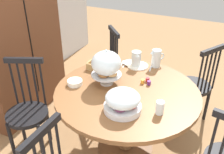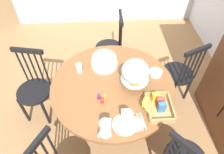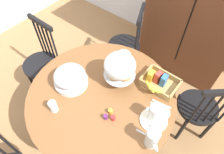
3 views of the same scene
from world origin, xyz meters
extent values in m
plane|color=#997047|center=(0.00, 0.00, 0.00)|extent=(10.00, 10.00, 0.00)
cube|color=brown|center=(0.21, 1.50, 0.95)|extent=(1.10, 0.56, 1.90)
cube|color=black|center=(0.21, 1.22, 1.04)|extent=(0.01, 0.01, 1.52)
cylinder|color=brown|center=(0.03, 0.00, 0.72)|extent=(1.30, 1.30, 0.04)
cylinder|color=brown|center=(0.03, 0.00, 0.39)|extent=(0.14, 0.14, 0.63)
cylinder|color=brown|center=(0.03, 0.00, 0.03)|extent=(0.56, 0.56, 0.06)
cylinder|color=black|center=(-0.78, 0.16, 0.69)|extent=(0.02, 0.02, 0.48)
cube|color=black|center=(-0.92, 0.16, 0.95)|extent=(0.36, 0.04, 0.05)
cylinder|color=black|center=(-0.30, -0.83, 0.69)|extent=(0.02, 0.02, 0.48)
cylinder|color=black|center=(-0.29, -0.76, 0.69)|extent=(0.02, 0.02, 0.48)
cylinder|color=black|center=(0.85, -0.47, 0.45)|extent=(0.40, 0.40, 0.04)
cylinder|color=black|center=(1.04, -0.42, 0.23)|extent=(0.04, 0.04, 0.45)
cylinder|color=black|center=(0.80, -0.28, 0.23)|extent=(0.04, 0.04, 0.45)
cylinder|color=black|center=(0.90, -0.66, 0.23)|extent=(0.04, 0.04, 0.45)
cylinder|color=black|center=(0.66, -0.53, 0.23)|extent=(0.04, 0.04, 0.45)
cylinder|color=black|center=(0.89, -0.68, 0.69)|extent=(0.02, 0.02, 0.48)
cylinder|color=black|center=(0.83, -0.65, 0.69)|extent=(0.02, 0.02, 0.48)
cylinder|color=black|center=(0.77, -0.61, 0.69)|extent=(0.02, 0.02, 0.48)
cylinder|color=black|center=(0.71, -0.58, 0.69)|extent=(0.02, 0.02, 0.48)
cylinder|color=black|center=(0.65, -0.54, 0.69)|extent=(0.02, 0.02, 0.48)
cube|color=black|center=(0.77, -0.61, 0.95)|extent=(0.33, 0.21, 0.05)
cylinder|color=black|center=(0.74, 0.63, 0.45)|extent=(0.40, 0.40, 0.04)
cylinder|color=black|center=(0.75, 0.83, 0.23)|extent=(0.04, 0.04, 0.45)
cylinder|color=black|center=(0.54, 0.64, 0.23)|extent=(0.04, 0.04, 0.45)
cylinder|color=black|center=(0.93, 0.62, 0.23)|extent=(0.04, 0.04, 0.45)
cylinder|color=black|center=(0.72, 0.43, 0.23)|extent=(0.04, 0.04, 0.45)
cylinder|color=black|center=(0.95, 0.60, 0.69)|extent=(0.02, 0.02, 0.48)
cylinder|color=black|center=(0.89, 0.56, 0.69)|extent=(0.02, 0.02, 0.48)
cylinder|color=black|center=(0.84, 0.51, 0.69)|extent=(0.02, 0.02, 0.48)
cylinder|color=black|center=(0.79, 0.46, 0.69)|extent=(0.02, 0.02, 0.48)
cylinder|color=black|center=(0.74, 0.42, 0.69)|extent=(0.02, 0.02, 0.48)
cube|color=black|center=(0.84, 0.51, 0.95)|extent=(0.29, 0.27, 0.05)
cylinder|color=black|center=(-0.36, 0.87, 0.45)|extent=(0.40, 0.40, 0.04)
cylinder|color=black|center=(-0.54, 0.94, 0.23)|extent=(0.04, 0.04, 0.45)
cylinder|color=black|center=(-0.43, 0.68, 0.23)|extent=(0.04, 0.04, 0.45)
cylinder|color=black|center=(-0.29, 1.05, 0.23)|extent=(0.04, 0.04, 0.45)
cylinder|color=black|center=(-0.17, 0.79, 0.23)|extent=(0.04, 0.04, 0.45)
cylinder|color=black|center=(-0.27, 1.06, 0.69)|extent=(0.02, 0.02, 0.48)
cylinder|color=black|center=(-0.24, 0.99, 0.69)|extent=(0.02, 0.02, 0.48)
cylinder|color=black|center=(-0.21, 0.93, 0.69)|extent=(0.02, 0.02, 0.48)
cylinder|color=black|center=(-0.19, 0.87, 0.69)|extent=(0.02, 0.02, 0.48)
cylinder|color=black|center=(-0.16, 0.80, 0.69)|extent=(0.02, 0.02, 0.48)
cube|color=black|center=(-0.21, 0.93, 0.95)|extent=(0.18, 0.34, 0.05)
cylinder|color=silver|center=(0.05, 0.22, 0.75)|extent=(0.12, 0.12, 0.02)
cylinder|color=silver|center=(0.05, 0.22, 0.79)|extent=(0.03, 0.03, 0.09)
cylinder|color=silver|center=(0.05, 0.22, 0.84)|extent=(0.28, 0.28, 0.01)
torus|color=#B27033|center=(0.12, 0.21, 0.86)|extent=(0.10, 0.10, 0.03)
torus|color=#D19347|center=(0.06, 0.25, 0.86)|extent=(0.10, 0.10, 0.03)
torus|color=#935628|center=(0.00, 0.22, 0.86)|extent=(0.10, 0.10, 0.03)
torus|color=tan|center=(0.04, 0.16, 0.86)|extent=(0.10, 0.10, 0.03)
ellipsoid|color=silver|center=(0.05, 0.22, 0.95)|extent=(0.27, 0.27, 0.22)
sphere|color=silver|center=(0.05, 0.22, 1.07)|extent=(0.02, 0.02, 0.02)
cylinder|color=silver|center=(-0.26, -0.08, 0.77)|extent=(0.30, 0.30, 0.05)
ellipsoid|color=beige|center=(-0.19, -0.08, 0.80)|extent=(0.09, 0.09, 0.03)
ellipsoid|color=#8CBF59|center=(-0.26, -0.01, 0.80)|extent=(0.09, 0.09, 0.03)
ellipsoid|color=#6B2D4C|center=(-0.33, -0.09, 0.80)|extent=(0.09, 0.09, 0.03)
ellipsoid|color=#CC3D33|center=(-0.26, -0.15, 0.80)|extent=(0.09, 0.09, 0.03)
ellipsoid|color=silver|center=(-0.26, -0.08, 0.85)|extent=(0.28, 0.28, 0.13)
cylinder|color=silver|center=(0.50, 0.09, 0.82)|extent=(0.10, 0.10, 0.17)
cylinder|color=orange|center=(0.50, 0.09, 0.80)|extent=(0.09, 0.09, 0.11)
cone|color=silver|center=(0.45, 0.06, 0.89)|extent=(0.05, 0.05, 0.03)
torus|color=silver|center=(0.55, 0.13, 0.83)|extent=(0.07, 0.05, 0.07)
cylinder|color=silver|center=(0.59, -0.09, 0.83)|extent=(0.10, 0.10, 0.19)
cylinder|color=white|center=(0.59, -0.09, 0.81)|extent=(0.08, 0.08, 0.13)
cone|color=silver|center=(0.54, -0.06, 0.91)|extent=(0.05, 0.05, 0.03)
torus|color=silver|center=(0.64, -0.13, 0.84)|extent=(0.07, 0.06, 0.07)
cube|color=tan|center=(0.36, 0.41, 0.75)|extent=(0.30, 0.22, 0.01)
cube|color=tan|center=(0.36, 0.30, 0.78)|extent=(0.30, 0.02, 0.07)
cube|color=tan|center=(0.36, 0.52, 0.78)|extent=(0.30, 0.02, 0.07)
cube|color=tan|center=(0.21, 0.41, 0.78)|extent=(0.02, 0.22, 0.07)
cube|color=tan|center=(0.51, 0.41, 0.78)|extent=(0.02, 0.22, 0.07)
cube|color=gold|center=(0.27, 0.39, 0.81)|extent=(0.05, 0.07, 0.11)
cube|color=#B23D33|center=(0.33, 0.43, 0.81)|extent=(0.05, 0.08, 0.11)
cube|color=#336BAD|center=(0.39, 0.42, 0.81)|extent=(0.05, 0.07, 0.11)
ellipsoid|color=yellow|center=(0.33, 0.27, 0.84)|extent=(0.14, 0.08, 0.05)
ellipsoid|color=yellow|center=(0.36, 0.27, 0.84)|extent=(0.13, 0.03, 0.05)
ellipsoid|color=yellow|center=(0.39, 0.27, 0.84)|extent=(0.14, 0.08, 0.05)
cylinder|color=white|center=(0.51, 0.08, 0.75)|extent=(0.22, 0.22, 0.01)
cylinder|color=white|center=(0.52, 0.17, 0.76)|extent=(0.15, 0.15, 0.01)
cylinder|color=white|center=(-0.09, 0.47, 0.76)|extent=(0.14, 0.14, 0.04)
cylinder|color=silver|center=(-0.17, -0.35, 0.80)|extent=(0.06, 0.06, 0.11)
cylinder|color=#B7282D|center=(0.25, -0.12, 0.76)|extent=(0.04, 0.04, 0.04)
cylinder|color=orange|center=(0.20, -0.09, 0.76)|extent=(0.04, 0.04, 0.04)
cylinder|color=#5B2366|center=(0.20, -0.15, 0.76)|extent=(0.04, 0.04, 0.04)
cube|color=silver|center=(0.49, 0.22, 0.74)|extent=(0.17, 0.04, 0.01)
cube|color=silver|center=(0.48, 0.25, 0.74)|extent=(0.17, 0.04, 0.01)
cube|color=silver|center=(0.53, -0.06, 0.74)|extent=(0.17, 0.04, 0.01)
camera|label=1|loc=(-1.76, -0.69, 1.97)|focal=40.69mm
camera|label=2|loc=(1.39, -0.08, 2.32)|focal=32.00mm
camera|label=3|loc=(0.70, -0.68, 2.23)|focal=32.53mm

